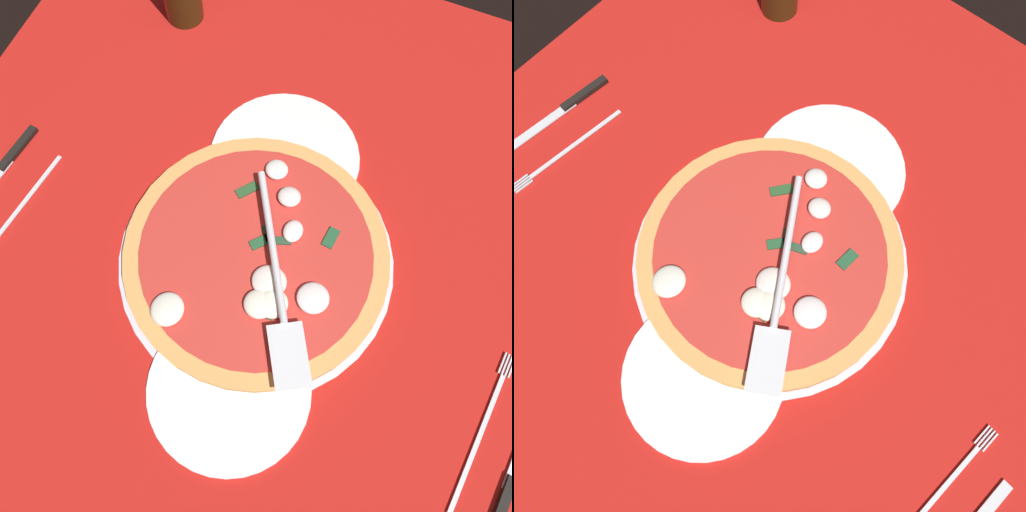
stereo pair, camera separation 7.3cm
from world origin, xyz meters
TOP-DOWN VIEW (x-y plane):
  - ground_plane at (0.00, 0.00)cm, footprint 115.71×115.71cm
  - pizza_pan at (2.42, 5.93)cm, footprint 38.59×38.59cm
  - dinner_plate_left at (-15.37, 2.10)cm, footprint 21.28×21.28cm
  - dinner_plate_right at (18.95, 8.32)cm, footprint 22.42×22.42cm
  - pizza at (2.29, 5.81)cm, footprint 36.61×36.61cm
  - pizza_server at (-0.61, 1.56)cm, footprint 26.96×17.63cm
  - place_setting_near at (-9.36, -31.67)cm, footprint 22.39×13.26cm
  - place_setting_far at (-2.01, 43.59)cm, footprint 22.53×15.71cm

SIDE VIEW (x-z plane):
  - ground_plane at x=0.00cm, z-range -0.80..0.00cm
  - place_setting_far at x=-2.01cm, z-range -0.34..1.06cm
  - place_setting_near at x=-9.36cm, z-range -0.34..1.06cm
  - pizza_pan at x=2.42cm, z-range 0.00..0.93cm
  - dinner_plate_left at x=-15.37cm, z-range 0.00..1.00cm
  - dinner_plate_right at x=18.95cm, z-range 0.00..1.00cm
  - pizza at x=2.29cm, z-range 0.31..3.79cm
  - pizza_server at x=-0.61cm, z-range 4.28..5.28cm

